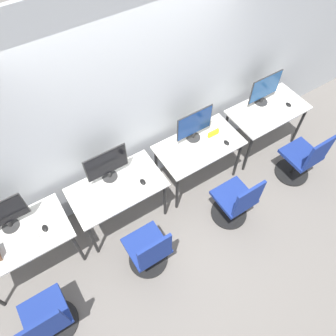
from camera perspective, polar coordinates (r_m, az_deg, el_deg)
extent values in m
plane|color=slate|center=(4.47, 0.85, -7.79)|extent=(20.00, 20.00, 0.00)
cube|color=#B7BCC1|center=(3.74, -5.18, 11.00)|extent=(12.00, 0.05, 2.80)
cube|color=silver|center=(3.85, -24.90, -11.12)|extent=(1.10, 0.61, 0.02)
cylinder|color=black|center=(4.01, -15.36, -13.25)|extent=(0.04, 0.04, 0.73)
cylinder|color=black|center=(4.26, -18.07, -7.63)|extent=(0.04, 0.04, 0.73)
cylinder|color=#2D2D2D|center=(3.93, -25.68, -9.08)|extent=(0.18, 0.18, 0.01)
cylinder|color=#2D2D2D|center=(3.89, -25.94, -8.76)|extent=(0.04, 0.04, 0.08)
cube|color=#2D2D2D|center=(3.72, -27.15, -7.17)|extent=(0.51, 0.01, 0.37)
cube|color=black|center=(3.71, -27.12, -7.27)|extent=(0.49, 0.01, 0.35)
cube|color=silver|center=(3.80, -24.72, -11.84)|extent=(0.43, 0.16, 0.02)
ellipsoid|color=black|center=(3.76, -20.66, -9.78)|extent=(0.06, 0.09, 0.03)
cylinder|color=black|center=(4.20, -18.78, -24.10)|extent=(0.48, 0.48, 0.03)
cylinder|color=black|center=(4.00, -19.64, -23.46)|extent=(0.04, 0.04, 0.39)
cube|color=navy|center=(3.80, -20.63, -22.71)|extent=(0.44, 0.44, 0.05)
cube|color=navy|center=(3.50, -20.69, -24.67)|extent=(0.40, 0.04, 0.44)
cube|color=silver|center=(3.85, -8.93, -3.37)|extent=(1.10, 0.61, 0.02)
cylinder|color=black|center=(4.01, -12.94, -12.07)|extent=(0.04, 0.04, 0.73)
cylinder|color=black|center=(4.15, -0.54, -5.56)|extent=(0.04, 0.04, 0.73)
cylinder|color=black|center=(4.26, -15.83, -6.54)|extent=(0.04, 0.04, 0.73)
cylinder|color=black|center=(4.40, -4.11, -0.63)|extent=(0.04, 0.04, 0.73)
cylinder|color=#2D2D2D|center=(3.93, -10.08, -1.47)|extent=(0.18, 0.18, 0.01)
cylinder|color=#2D2D2D|center=(3.89, -10.18, -1.07)|extent=(0.04, 0.04, 0.08)
cube|color=#2D2D2D|center=(3.72, -10.69, 0.86)|extent=(0.51, 0.01, 0.37)
cube|color=black|center=(3.71, -10.63, 0.77)|extent=(0.49, 0.01, 0.35)
cube|color=silver|center=(3.76, -7.99, -4.74)|extent=(0.43, 0.16, 0.02)
ellipsoid|color=black|center=(3.82, -4.42, -2.41)|extent=(0.06, 0.09, 0.03)
cylinder|color=black|center=(4.21, -3.44, -15.54)|extent=(0.48, 0.48, 0.03)
cylinder|color=black|center=(4.01, -3.59, -14.52)|extent=(0.04, 0.04, 0.39)
cube|color=navy|center=(3.80, -3.76, -13.34)|extent=(0.44, 0.44, 0.05)
cube|color=navy|center=(3.51, -2.27, -14.44)|extent=(0.40, 0.04, 0.44)
cube|color=silver|center=(4.19, 5.47, 3.98)|extent=(1.10, 0.61, 0.02)
cylinder|color=black|center=(4.20, 1.60, -4.38)|extent=(0.04, 0.04, 0.73)
cylinder|color=black|center=(4.60, 12.00, 1.43)|extent=(0.04, 0.04, 0.73)
cylinder|color=black|center=(4.44, -2.06, 0.42)|extent=(0.04, 0.04, 0.73)
cylinder|color=black|center=(4.82, 8.15, 5.58)|extent=(0.04, 0.04, 0.73)
cylinder|color=#2D2D2D|center=(4.25, 4.43, 5.33)|extent=(0.18, 0.18, 0.01)
cylinder|color=#2D2D2D|center=(4.21, 4.47, 5.76)|extent=(0.04, 0.04, 0.08)
cube|color=#2D2D2D|center=(4.05, 4.62, 7.81)|extent=(0.51, 0.01, 0.37)
cube|color=navy|center=(4.05, 4.69, 7.74)|extent=(0.49, 0.01, 0.35)
cube|color=silver|center=(4.11, 6.70, 2.82)|extent=(0.43, 0.16, 0.02)
ellipsoid|color=black|center=(4.23, 10.15, 4.36)|extent=(0.06, 0.09, 0.03)
cylinder|color=black|center=(4.53, 10.51, -7.71)|extent=(0.48, 0.48, 0.03)
cylinder|color=black|center=(4.35, 10.93, -6.42)|extent=(0.04, 0.04, 0.39)
cube|color=navy|center=(4.16, 11.40, -4.95)|extent=(0.44, 0.44, 0.05)
cube|color=navy|center=(3.89, 13.84, -5.24)|extent=(0.40, 0.04, 0.44)
cube|color=silver|center=(4.81, 17.10, 9.68)|extent=(1.10, 0.61, 0.02)
cylinder|color=black|center=(4.70, 13.72, 2.39)|extent=(0.04, 0.04, 0.73)
cylinder|color=black|center=(5.28, 21.85, 6.88)|extent=(0.04, 0.04, 0.73)
cylinder|color=black|center=(4.91, 9.86, 6.43)|extent=(0.04, 0.04, 0.73)
cylinder|color=black|center=(5.48, 18.13, 10.38)|extent=(0.04, 0.04, 0.73)
cylinder|color=#2D2D2D|center=(4.87, 15.87, 11.02)|extent=(0.18, 0.18, 0.01)
cylinder|color=#2D2D2D|center=(4.84, 16.00, 11.43)|extent=(0.04, 0.04, 0.08)
cube|color=#2D2D2D|center=(4.70, 16.57, 13.37)|extent=(0.51, 0.01, 0.37)
cube|color=navy|center=(4.70, 16.64, 13.31)|extent=(0.49, 0.01, 0.35)
cube|color=silver|center=(4.75, 18.12, 8.97)|extent=(0.43, 0.16, 0.02)
ellipsoid|color=black|center=(4.93, 20.24, 10.32)|extent=(0.06, 0.09, 0.03)
cylinder|color=black|center=(5.13, 20.66, -0.70)|extent=(0.48, 0.48, 0.03)
cylinder|color=black|center=(4.97, 21.35, 0.67)|extent=(0.04, 0.04, 0.39)
cube|color=navy|center=(4.81, 22.13, 2.22)|extent=(0.44, 0.44, 0.05)
cube|color=navy|center=(4.58, 24.80, 2.36)|extent=(0.40, 0.04, 0.44)
cube|color=yellow|center=(4.28, 7.91, 6.02)|extent=(0.16, 0.03, 0.08)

